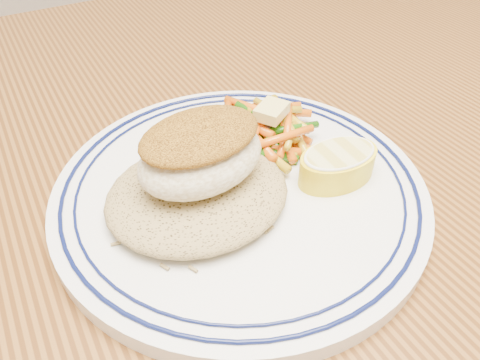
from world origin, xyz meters
name	(u,v)px	position (x,y,z in m)	size (l,w,h in m)	color
dining_table	(245,229)	(0.00, 0.00, 0.65)	(1.50, 0.90, 0.75)	#502C10
plate	(240,190)	(-0.03, -0.05, 0.76)	(0.29, 0.29, 0.02)	white
rice_pilaf	(197,190)	(-0.07, -0.05, 0.78)	(0.14, 0.12, 0.03)	olive
fish_fillet	(201,152)	(-0.06, -0.05, 0.81)	(0.10, 0.08, 0.05)	beige
vegetable_pile	(270,128)	(0.02, -0.01, 0.78)	(0.11, 0.10, 0.03)	#1D560A
butter_pat	(272,111)	(0.02, -0.01, 0.80)	(0.03, 0.02, 0.01)	#DECE6D
lemon_wedge	(338,164)	(0.04, -0.08, 0.78)	(0.07, 0.06, 0.03)	yellow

